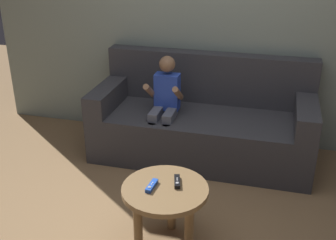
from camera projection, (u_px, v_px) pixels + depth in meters
wall_back at (215, 11)px, 3.80m from camera, size 4.41×0.05×2.50m
couch at (203, 123)px, 3.84m from camera, size 1.93×0.80×0.89m
person_seated_on_couch at (165, 103)px, 3.66m from camera, size 0.30×0.37×0.94m
coffee_table at (165, 198)px, 2.69m from camera, size 0.55×0.55×0.44m
game_remote_blue_near_edge at (152, 186)px, 2.65m from camera, size 0.05×0.14×0.03m
game_remote_black_center at (177, 182)px, 2.69m from camera, size 0.07×0.14×0.03m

